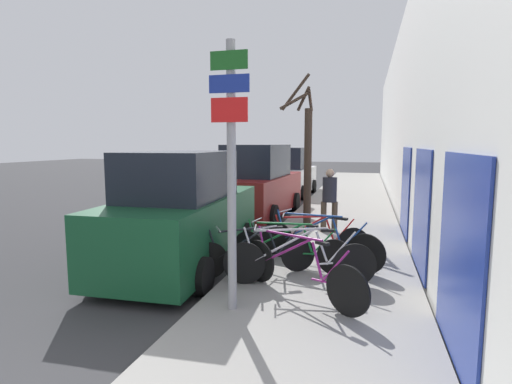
{
  "coord_description": "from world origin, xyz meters",
  "views": [
    {
      "loc": [
        3.29,
        -1.67,
        2.42
      ],
      "look_at": [
        0.98,
        6.6,
        1.37
      ],
      "focal_mm": 28.0,
      "sensor_mm": 36.0,
      "label": 1
    }
  ],
  "objects_px": {
    "bicycle_2": "(255,254)",
    "street_tree": "(307,155)",
    "bicycle_5": "(314,239)",
    "pedestrian_near": "(330,196)",
    "parked_car_0": "(183,215)",
    "bicycle_0": "(299,270)",
    "bicycle_1": "(299,260)",
    "parked_car_1": "(258,185)",
    "bicycle_4": "(319,243)",
    "bicycle_3": "(290,249)",
    "signpost": "(231,168)",
    "parked_car_2": "(288,174)"
  },
  "relations": [
    {
      "from": "signpost",
      "to": "bicycle_3",
      "type": "distance_m",
      "value": 2.52
    },
    {
      "from": "street_tree",
      "to": "bicycle_2",
      "type": "bearing_deg",
      "value": -91.86
    },
    {
      "from": "bicycle_2",
      "to": "bicycle_5",
      "type": "xyz_separation_m",
      "value": [
        0.85,
        1.33,
        0.0
      ]
    },
    {
      "from": "bicycle_2",
      "to": "street_tree",
      "type": "relative_size",
      "value": 0.46
    },
    {
      "from": "bicycle_0",
      "to": "pedestrian_near",
      "type": "height_order",
      "value": "pedestrian_near"
    },
    {
      "from": "parked_car_0",
      "to": "pedestrian_near",
      "type": "height_order",
      "value": "parked_car_0"
    },
    {
      "from": "signpost",
      "to": "bicycle_2",
      "type": "distance_m",
      "value": 2.15
    },
    {
      "from": "bicycle_1",
      "to": "parked_car_2",
      "type": "xyz_separation_m",
      "value": [
        -2.51,
        11.97,
        0.44
      ]
    },
    {
      "from": "bicycle_0",
      "to": "street_tree",
      "type": "bearing_deg",
      "value": 41.16
    },
    {
      "from": "bicycle_5",
      "to": "pedestrian_near",
      "type": "xyz_separation_m",
      "value": [
        0.07,
        2.43,
        0.57
      ]
    },
    {
      "from": "bicycle_1",
      "to": "parked_car_1",
      "type": "xyz_separation_m",
      "value": [
        -2.43,
        6.39,
        0.51
      ]
    },
    {
      "from": "parked_car_0",
      "to": "street_tree",
      "type": "xyz_separation_m",
      "value": [
        1.78,
        4.27,
        1.05
      ]
    },
    {
      "from": "bicycle_3",
      "to": "bicycle_0",
      "type": "bearing_deg",
      "value": -155.83
    },
    {
      "from": "bicycle_3",
      "to": "street_tree",
      "type": "xyz_separation_m",
      "value": [
        -0.37,
        4.36,
        1.55
      ]
    },
    {
      "from": "bicycle_3",
      "to": "pedestrian_near",
      "type": "distance_m",
      "value": 3.37
    },
    {
      "from": "bicycle_5",
      "to": "parked_car_0",
      "type": "relative_size",
      "value": 0.47
    },
    {
      "from": "parked_car_1",
      "to": "bicycle_4",
      "type": "bearing_deg",
      "value": -60.62
    },
    {
      "from": "bicycle_2",
      "to": "parked_car_0",
      "type": "xyz_separation_m",
      "value": [
        -1.62,
        0.56,
        0.5
      ]
    },
    {
      "from": "bicycle_2",
      "to": "pedestrian_near",
      "type": "bearing_deg",
      "value": -43.4
    },
    {
      "from": "bicycle_4",
      "to": "street_tree",
      "type": "height_order",
      "value": "street_tree"
    },
    {
      "from": "bicycle_3",
      "to": "bicycle_5",
      "type": "height_order",
      "value": "bicycle_3"
    },
    {
      "from": "bicycle_1",
      "to": "parked_car_0",
      "type": "bearing_deg",
      "value": 58.37
    },
    {
      "from": "signpost",
      "to": "parked_car_2",
      "type": "height_order",
      "value": "signpost"
    },
    {
      "from": "bicycle_0",
      "to": "bicycle_4",
      "type": "distance_m",
      "value": 1.69
    },
    {
      "from": "bicycle_5",
      "to": "parked_car_0",
      "type": "xyz_separation_m",
      "value": [
        -2.47,
        -0.78,
        0.5
      ]
    },
    {
      "from": "parked_car_2",
      "to": "street_tree",
      "type": "relative_size",
      "value": 1.06
    },
    {
      "from": "bicycle_0",
      "to": "parked_car_1",
      "type": "relative_size",
      "value": 0.43
    },
    {
      "from": "parked_car_2",
      "to": "street_tree",
      "type": "xyz_separation_m",
      "value": [
        1.85,
        -6.87,
        1.08
      ]
    },
    {
      "from": "bicycle_2",
      "to": "parked_car_0",
      "type": "relative_size",
      "value": 0.42
    },
    {
      "from": "bicycle_5",
      "to": "pedestrian_near",
      "type": "height_order",
      "value": "pedestrian_near"
    },
    {
      "from": "bicycle_3",
      "to": "bicycle_5",
      "type": "xyz_separation_m",
      "value": [
        0.32,
        0.87,
        -0.01
      ]
    },
    {
      "from": "street_tree",
      "to": "bicycle_1",
      "type": "bearing_deg",
      "value": -82.63
    },
    {
      "from": "signpost",
      "to": "bicycle_4",
      "type": "xyz_separation_m",
      "value": [
        0.9,
        2.36,
        -1.54
      ]
    },
    {
      "from": "signpost",
      "to": "bicycle_4",
      "type": "relative_size",
      "value": 1.5
    },
    {
      "from": "bicycle_3",
      "to": "bicycle_4",
      "type": "relative_size",
      "value": 0.94
    },
    {
      "from": "bicycle_0",
      "to": "bicycle_2",
      "type": "bearing_deg",
      "value": 82.25
    },
    {
      "from": "bicycle_1",
      "to": "street_tree",
      "type": "relative_size",
      "value": 0.57
    },
    {
      "from": "signpost",
      "to": "bicycle_0",
      "type": "height_order",
      "value": "signpost"
    },
    {
      "from": "parked_car_2",
      "to": "pedestrian_near",
      "type": "xyz_separation_m",
      "value": [
        2.61,
        -7.93,
        0.09
      ]
    },
    {
      "from": "bicycle_3",
      "to": "parked_car_1",
      "type": "height_order",
      "value": "parked_car_1"
    },
    {
      "from": "pedestrian_near",
      "to": "street_tree",
      "type": "height_order",
      "value": "street_tree"
    },
    {
      "from": "bicycle_5",
      "to": "parked_car_0",
      "type": "bearing_deg",
      "value": 99.17
    },
    {
      "from": "bicycle_5",
      "to": "pedestrian_near",
      "type": "distance_m",
      "value": 2.49
    },
    {
      "from": "bicycle_0",
      "to": "bicycle_1",
      "type": "bearing_deg",
      "value": 42.13
    },
    {
      "from": "bicycle_0",
      "to": "bicycle_1",
      "type": "xyz_separation_m",
      "value": [
        -0.07,
        0.5,
        -0.0
      ]
    },
    {
      "from": "bicycle_2",
      "to": "parked_car_0",
      "type": "distance_m",
      "value": 1.79
    },
    {
      "from": "bicycle_1",
      "to": "bicycle_5",
      "type": "distance_m",
      "value": 1.62
    },
    {
      "from": "bicycle_1",
      "to": "pedestrian_near",
      "type": "relative_size",
      "value": 1.48
    },
    {
      "from": "bicycle_2",
      "to": "bicycle_3",
      "type": "distance_m",
      "value": 0.7
    },
    {
      "from": "bicycle_4",
      "to": "parked_car_0",
      "type": "bearing_deg",
      "value": 117.52
    }
  ]
}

